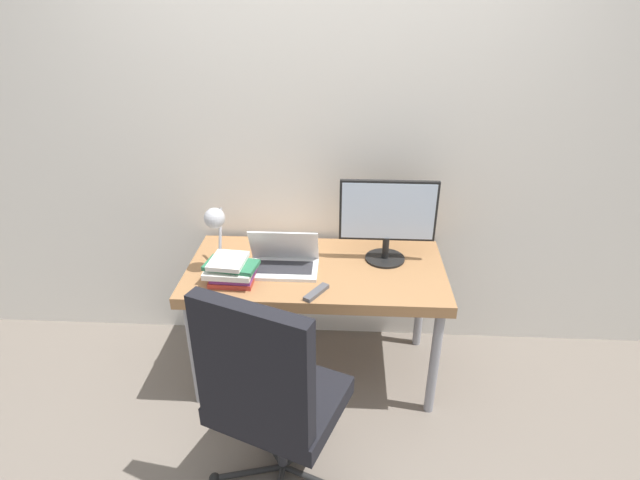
# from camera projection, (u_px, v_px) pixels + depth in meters

# --- Properties ---
(ground_plane) EXTENTS (12.00, 12.00, 0.00)m
(ground_plane) POSITION_uv_depth(u_px,v_px,m) (312.00, 413.00, 2.66)
(ground_plane) COLOR #70665B
(wall_back) EXTENTS (8.00, 0.05, 2.60)m
(wall_back) POSITION_uv_depth(u_px,v_px,m) (320.00, 135.00, 2.72)
(wall_back) COLOR silver
(wall_back) RESTS_ON ground_plane
(desk) EXTENTS (1.36, 0.68, 0.70)m
(desk) POSITION_uv_depth(u_px,v_px,m) (316.00, 278.00, 2.67)
(desk) COLOR #996B42
(desk) RESTS_ON ground_plane
(laptop) EXTENTS (0.36, 0.23, 0.22)m
(laptop) POSITION_uv_depth(u_px,v_px,m) (284.00, 261.00, 2.60)
(laptop) COLOR silver
(laptop) RESTS_ON desk
(monitor) EXTENTS (0.51, 0.21, 0.45)m
(monitor) POSITION_uv_depth(u_px,v_px,m) (388.00, 217.00, 2.60)
(monitor) COLOR black
(monitor) RESTS_ON desk
(desk_lamp) EXTENTS (0.12, 0.25, 0.35)m
(desk_lamp) POSITION_uv_depth(u_px,v_px,m) (217.00, 226.00, 2.52)
(desk_lamp) COLOR #4C4C51
(desk_lamp) RESTS_ON desk
(office_chair) EXTENTS (0.65, 0.64, 1.04)m
(office_chair) POSITION_uv_depth(u_px,v_px,m) (269.00, 391.00, 2.01)
(office_chair) COLOR black
(office_chair) RESTS_ON ground_plane
(book_stack) EXTENTS (0.28, 0.21, 0.13)m
(book_stack) POSITION_uv_depth(u_px,v_px,m) (231.00, 270.00, 2.48)
(book_stack) COLOR #B2382D
(book_stack) RESTS_ON desk
(tv_remote) EXTENTS (0.12, 0.16, 0.02)m
(tv_remote) POSITION_uv_depth(u_px,v_px,m) (316.00, 292.00, 2.40)
(tv_remote) COLOR #4C4C51
(tv_remote) RESTS_ON desk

